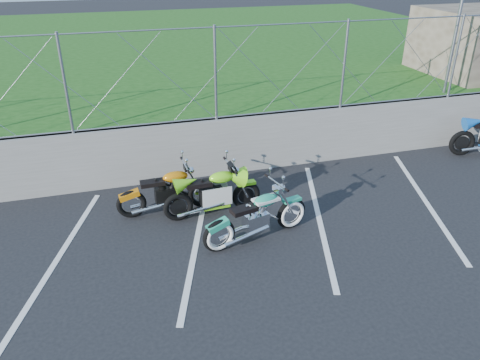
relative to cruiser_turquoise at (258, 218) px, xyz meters
name	(u,v)px	position (x,y,z in m)	size (l,w,h in m)	color
ground	(210,270)	(-1.03, -0.66, -0.42)	(90.00, 90.00, 0.00)	black
retaining_wall	(173,152)	(-1.03, 2.84, 0.23)	(30.00, 0.22, 1.30)	slate
grass_field	(134,58)	(-1.03, 12.84, 0.23)	(30.00, 20.00, 1.30)	#1A4813
chain_link_fence	(168,78)	(-1.03, 2.84, 1.88)	(28.00, 0.03, 2.00)	gray
sign_pole	(456,33)	(6.17, 3.24, 2.38)	(0.08, 0.08, 3.00)	gray
parking_lines	(260,227)	(0.17, 0.34, -0.42)	(18.29, 4.31, 0.01)	silver
cruiser_turquoise	(258,218)	(0.00, 0.00, 0.00)	(2.07, 0.71, 1.05)	black
naked_orange	(168,193)	(-1.37, 1.40, 0.00)	(1.96, 0.67, 0.98)	black
sportbike_green	(214,194)	(-0.54, 1.06, 0.02)	(1.96, 0.70, 1.01)	black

